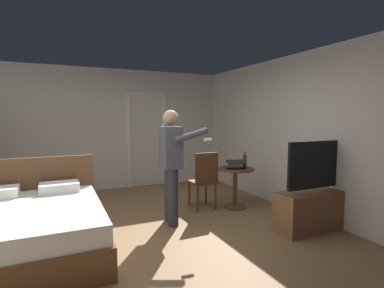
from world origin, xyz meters
name	(u,v)px	position (x,y,z in m)	size (l,w,h in m)	color
ground_plane	(156,237)	(0.00, 0.00, 0.00)	(6.51, 6.51, 0.00)	olive
wall_back	(113,129)	(0.00, 3.02, 1.31)	(5.18, 0.12, 2.62)	beige
wall_right	(303,134)	(2.53, 0.00, 1.31)	(0.12, 6.16, 2.62)	beige
doorway_frame	(147,133)	(0.75, 2.94, 1.22)	(0.93, 0.08, 2.13)	white
bed	(26,229)	(-1.50, 0.16, 0.30)	(1.67, 1.92, 1.02)	brown
tv_flatscreen	(317,204)	(2.17, -0.66, 0.36)	(1.27, 0.40, 1.25)	brown
side_table	(235,181)	(1.66, 0.66, 0.47)	(0.65, 0.65, 0.70)	brown
laptop	(235,166)	(1.62, 0.62, 0.75)	(0.40, 0.40, 0.15)	black
bottle_on_table	(245,161)	(1.80, 0.58, 0.82)	(0.06, 0.06, 0.29)	#394110
wooden_chair	(204,178)	(1.12, 0.80, 0.54)	(0.43, 0.43, 0.99)	brown
person_blue_shirt	(172,159)	(0.38, 0.40, 0.97)	(0.66, 0.62, 1.69)	#333338
suitcase_dark	(52,194)	(-1.24, 2.19, 0.19)	(0.58, 0.38, 0.39)	black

